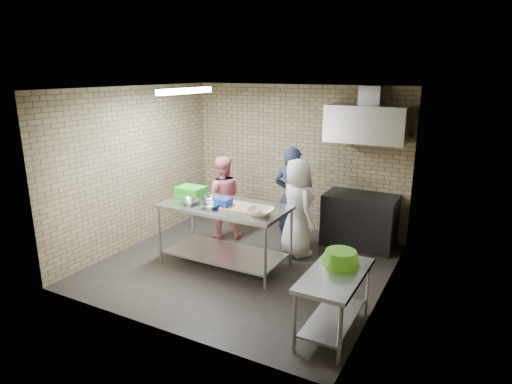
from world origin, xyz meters
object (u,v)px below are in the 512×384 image
at_px(woman_pink, 222,197).
at_px(woman_white, 297,207).
at_px(green_basin, 341,258).
at_px(blue_tub, 223,203).
at_px(bottle_green, 397,129).
at_px(green_crate, 191,192).
at_px(side_counter, 334,303).
at_px(stove, 360,220).
at_px(bottle_red, 373,127).
at_px(man_navy, 292,198).
at_px(prep_table, 225,235).

distance_m(woman_pink, woman_white, 1.48).
bearing_deg(woman_pink, green_basin, 115.23).
distance_m(blue_tub, bottle_green, 3.08).
bearing_deg(blue_tub, green_crate, 163.65).
bearing_deg(green_crate, side_counter, -21.66).
bearing_deg(woman_white, side_counter, 162.97).
distance_m(stove, bottle_red, 1.60).
bearing_deg(bottle_green, side_counter, -90.00).
relative_size(blue_tub, woman_pink, 0.14).
bearing_deg(stove, green_crate, -144.71).
height_order(bottle_red, woman_pink, bottle_red).
distance_m(bottle_red, man_navy, 1.79).
bearing_deg(blue_tub, woman_white, 53.18).
xyz_separation_m(green_crate, woman_white, (1.51, 0.80, -0.26)).
distance_m(prep_table, blue_tub, 0.57).
bearing_deg(prep_table, side_counter, -25.32).
relative_size(prep_table, green_basin, 4.23).
distance_m(side_counter, stove, 2.79).
height_order(prep_table, bottle_red, bottle_red).
bearing_deg(man_navy, blue_tub, 66.47).
relative_size(green_crate, woman_pink, 0.29).
height_order(bottle_green, woman_pink, bottle_green).
bearing_deg(woman_pink, prep_table, 91.60).
relative_size(stove, woman_white, 0.75).
bearing_deg(bottle_red, woman_pink, -156.04).
xyz_separation_m(green_basin, woman_white, (-1.24, 1.65, -0.03)).
xyz_separation_m(side_counter, bottle_green, (0.00, 2.99, 1.64)).
height_order(prep_table, green_crate, green_crate).
xyz_separation_m(stove, woman_white, (-0.81, -0.85, 0.35)).
xyz_separation_m(bottle_green, man_navy, (-1.48, -0.83, -1.15)).
distance_m(green_basin, woman_pink, 3.21).
distance_m(stove, woman_white, 1.22).
height_order(green_crate, man_navy, man_navy).
bearing_deg(bottle_red, prep_table, -129.89).
xyz_separation_m(blue_tub, green_basin, (2.01, -0.63, -0.21)).
relative_size(stove, blue_tub, 5.55).
bearing_deg(prep_table, stove, 47.36).
relative_size(green_crate, bottle_red, 2.40).
bearing_deg(bottle_red, green_crate, -141.56).
bearing_deg(stove, woman_white, -133.86).
relative_size(man_navy, woman_white, 1.08).
bearing_deg(green_crate, prep_table, -9.73).
distance_m(green_crate, woman_white, 1.73).
bearing_deg(man_navy, woman_pink, 9.26).
distance_m(man_navy, woman_pink, 1.29).
bearing_deg(bottle_green, woman_pink, -159.22).
height_order(blue_tub, bottle_red, bottle_red).
bearing_deg(man_navy, bottle_red, -142.59).
distance_m(bottle_green, woman_pink, 3.19).
relative_size(green_crate, woman_white, 0.27).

